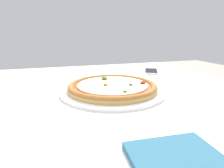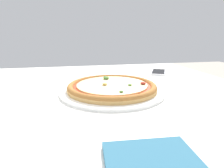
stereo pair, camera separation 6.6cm
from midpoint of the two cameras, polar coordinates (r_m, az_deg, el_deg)
dining_table at (r=0.67m, az=-18.99°, el=-9.77°), size 1.48×1.19×0.73m
pizza_plate at (r=0.67m, az=-2.84°, el=-1.14°), size 0.37×0.37×0.04m
cell_phone at (r=1.03m, az=9.97°, el=3.81°), size 0.13×0.16×0.01m
napkin_folded at (r=0.34m, az=12.89°, el=-21.14°), size 0.16×0.12×0.01m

